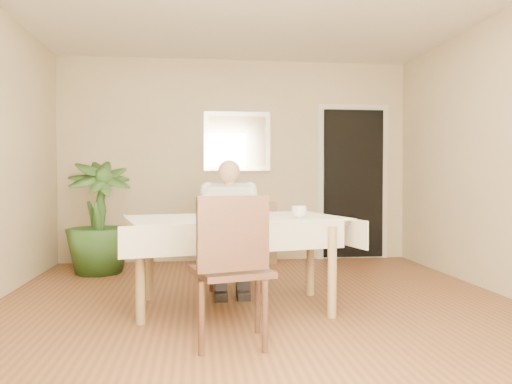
{
  "coord_description": "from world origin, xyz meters",
  "views": [
    {
      "loc": [
        -0.51,
        -3.97,
        1.07
      ],
      "look_at": [
        0.0,
        0.35,
        0.95
      ],
      "focal_mm": 35.0,
      "sensor_mm": 36.0,
      "label": 1
    }
  ],
  "objects": [
    {
      "name": "room",
      "position": [
        0.0,
        0.0,
        1.3
      ],
      "size": [
        5.0,
        5.02,
        2.6
      ],
      "color": "brown",
      "rests_on": "ground"
    },
    {
      "name": "sideboard",
      "position": [
        0.01,
        2.32,
        0.38
      ],
      "size": [
        0.95,
        0.34,
        0.76
      ],
      "primitive_type": "cube",
      "rotation": [
        0.0,
        0.0,
        -0.02
      ],
      "color": "olive",
      "rests_on": "ground"
    },
    {
      "name": "doorway",
      "position": [
        1.55,
        2.46,
        1.0
      ],
      "size": [
        0.96,
        0.07,
        2.1
      ],
      "color": "silver",
      "rests_on": "ground"
    },
    {
      "name": "chair_near",
      "position": [
        -0.29,
        -0.86,
        0.55
      ],
      "size": [
        0.56,
        0.57,
        0.96
      ],
      "rotation": [
        0.0,
        0.0,
        0.28
      ],
      "color": "#3F2316",
      "rests_on": "ground"
    },
    {
      "name": "knife",
      "position": [
        -0.13,
        0.26,
        0.78
      ],
      "size": [
        0.01,
        0.13,
        0.01
      ],
      "primitive_type": "cylinder",
      "rotation": [
        1.57,
        0.0,
        0.0
      ],
      "color": "silver",
      "rests_on": "dining_table"
    },
    {
      "name": "dining_table",
      "position": [
        -0.21,
        0.1,
        0.67
      ],
      "size": [
        1.93,
        1.39,
        0.75
      ],
      "rotation": [
        0.0,
        0.0,
        0.22
      ],
      "color": "olive",
      "rests_on": "ground"
    },
    {
      "name": "seated_man",
      "position": [
        -0.21,
        0.69,
        0.69
      ],
      "size": [
        0.48,
        0.72,
        1.24
      ],
      "color": "white",
      "rests_on": "ground"
    },
    {
      "name": "mirror",
      "position": [
        0.01,
        2.47,
        1.55
      ],
      "size": [
        0.86,
        0.04,
        0.76
      ],
      "color": "silver",
      "rests_on": "room"
    },
    {
      "name": "fork",
      "position": [
        -0.21,
        0.26,
        0.78
      ],
      "size": [
        0.01,
        0.13,
        0.01
      ],
      "primitive_type": "cylinder",
      "rotation": [
        1.57,
        0.0,
        0.0
      ],
      "color": "silver",
      "rests_on": "dining_table"
    },
    {
      "name": "coffee_mug",
      "position": [
        0.3,
        -0.04,
        0.8
      ],
      "size": [
        0.16,
        0.16,
        0.1
      ],
      "primitive_type": "imported",
      "rotation": [
        0.0,
        0.0,
        -0.41
      ],
      "color": "white",
      "rests_on": "dining_table"
    },
    {
      "name": "photo_frame_left",
      "position": [
        -0.42,
        2.39,
        0.83
      ],
      "size": [
        0.1,
        0.02,
        0.14
      ],
      "primitive_type": "cube",
      "color": "silver",
      "rests_on": "sideboard"
    },
    {
      "name": "chair_far",
      "position": [
        -0.21,
        0.98,
        0.48
      ],
      "size": [
        0.45,
        0.45,
        0.86
      ],
      "rotation": [
        0.0,
        0.0,
        -0.11
      ],
      "color": "#3F2316",
      "rests_on": "ground"
    },
    {
      "name": "plate",
      "position": [
        -0.17,
        0.32,
        0.76
      ],
      "size": [
        0.26,
        0.26,
        0.02
      ],
      "primitive_type": "cylinder",
      "color": "white",
      "rests_on": "dining_table"
    },
    {
      "name": "window",
      "position": [
        0.0,
        -2.47,
        1.45
      ],
      "size": [
        1.34,
        0.04,
        1.44
      ],
      "color": "silver",
      "rests_on": "room"
    },
    {
      "name": "potted_palm",
      "position": [
        -1.61,
        1.78,
        0.64
      ],
      "size": [
        0.91,
        0.91,
        1.27
      ],
      "primitive_type": "imported",
      "rotation": [
        0.0,
        0.0,
        0.34
      ],
      "color": "#2A501E",
      "rests_on": "ground"
    },
    {
      "name": "photo_frame_right",
      "position": [
        0.06,
        2.36,
        0.83
      ],
      "size": [
        0.1,
        0.02,
        0.14
      ],
      "primitive_type": "cube",
      "color": "silver",
      "rests_on": "sideboard"
    },
    {
      "name": "photo_frame_center",
      "position": [
        -0.2,
        2.38,
        0.83
      ],
      "size": [
        0.1,
        0.02,
        0.14
      ],
      "primitive_type": "cube",
      "color": "silver",
      "rests_on": "sideboard"
    },
    {
      "name": "food",
      "position": [
        -0.17,
        0.32,
        0.78
      ],
      "size": [
        0.14,
        0.14,
        0.06
      ],
      "primitive_type": "ellipsoid",
      "color": "brown",
      "rests_on": "dining_table"
    }
  ]
}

